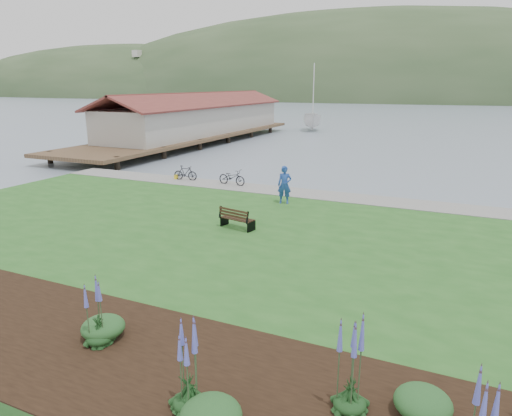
% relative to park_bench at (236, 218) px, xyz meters
% --- Properties ---
extents(ground, '(600.00, 600.00, 0.00)m').
position_rel_park_bench_xyz_m(ground, '(1.09, 0.39, -0.86)').
color(ground, slate).
rests_on(ground, ground).
extents(lawn, '(34.00, 20.00, 0.40)m').
position_rel_park_bench_xyz_m(lawn, '(1.09, -1.61, -0.66)').
color(lawn, '#245A1F').
rests_on(lawn, ground).
extents(shoreline_path, '(34.00, 2.20, 0.03)m').
position_rel_park_bench_xyz_m(shoreline_path, '(1.09, 7.29, -0.45)').
color(shoreline_path, gray).
rests_on(shoreline_path, lawn).
extents(garden_bed, '(24.00, 4.40, 0.04)m').
position_rel_park_bench_xyz_m(garden_bed, '(4.09, -9.41, -0.44)').
color(garden_bed, black).
rests_on(garden_bed, lawn).
extents(far_hillside, '(580.00, 80.00, 38.00)m').
position_rel_park_bench_xyz_m(far_hillside, '(21.09, 170.39, -0.86)').
color(far_hillside, '#334C2B').
rests_on(far_hillside, ground).
extents(pier_pavilion, '(8.00, 36.00, 5.40)m').
position_rel_park_bench_xyz_m(pier_pavilion, '(-18.91, 27.91, 1.78)').
color(pier_pavilion, '#4C3826').
rests_on(pier_pavilion, ground).
extents(park_bench, '(1.60, 0.91, 0.93)m').
position_rel_park_bench_xyz_m(park_bench, '(0.00, 0.00, 0.00)').
color(park_bench, black).
rests_on(park_bench, lawn).
extents(person, '(0.95, 0.78, 2.26)m').
position_rel_park_bench_xyz_m(person, '(0.31, 4.83, 0.67)').
color(person, '#21459A').
rests_on(person, lawn).
extents(bicycle_a, '(0.83, 1.88, 0.96)m').
position_rel_park_bench_xyz_m(bicycle_a, '(-4.14, 7.59, 0.01)').
color(bicycle_a, black).
rests_on(bicycle_a, lawn).
extents(bicycle_b, '(0.65, 1.60, 0.94)m').
position_rel_park_bench_xyz_m(bicycle_b, '(-7.46, 7.59, 0.00)').
color(bicycle_b, black).
rests_on(bicycle_b, lawn).
extents(sailboat, '(14.01, 14.13, 28.72)m').
position_rel_park_bench_xyz_m(sailboat, '(-11.17, 45.46, -0.86)').
color(sailboat, silver).
rests_on(sailboat, ground).
extents(pannier, '(0.24, 0.31, 0.30)m').
position_rel_park_bench_xyz_m(pannier, '(-8.18, 7.59, -0.32)').
color(pannier, yellow).
rests_on(pannier, lawn).
extents(echium_0, '(0.62, 0.62, 2.12)m').
position_rel_park_bench_xyz_m(echium_0, '(4.26, -10.30, 0.48)').
color(echium_0, '#123314').
rests_on(echium_0, garden_bed).
extents(echium_1, '(0.62, 0.62, 2.26)m').
position_rel_park_bench_xyz_m(echium_1, '(6.99, -9.10, 0.50)').
color(echium_1, '#123314').
rests_on(echium_1, garden_bed).
extents(echium_4, '(0.62, 0.62, 1.96)m').
position_rel_park_bench_xyz_m(echium_4, '(1.13, -9.27, 0.31)').
color(echium_4, '#123314').
rests_on(echium_4, garden_bed).
extents(shrub_0, '(1.03, 1.03, 0.51)m').
position_rel_park_bench_xyz_m(shrub_0, '(1.01, -9.01, -0.17)').
color(shrub_0, '#1E4C21').
rests_on(shrub_0, garden_bed).
extents(shrub_1, '(1.11, 1.11, 0.56)m').
position_rel_park_bench_xyz_m(shrub_1, '(4.88, -10.58, -0.15)').
color(shrub_1, '#1E4C21').
rests_on(shrub_1, garden_bed).
extents(shrub_2, '(1.05, 1.05, 0.52)m').
position_rel_park_bench_xyz_m(shrub_2, '(8.22, -8.66, -0.16)').
color(shrub_2, '#1E4C21').
rests_on(shrub_2, garden_bed).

